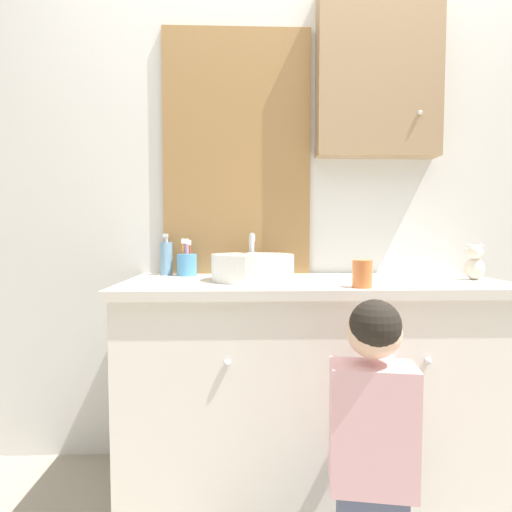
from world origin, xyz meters
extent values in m
cube|color=silver|center=(0.00, 0.63, 1.25)|extent=(3.20, 0.06, 2.50)
cube|color=olive|center=(-0.31, 0.59, 1.41)|extent=(0.67, 0.02, 1.13)
cube|color=#B2C1CC|center=(-0.31, 0.58, 1.41)|extent=(0.61, 0.01, 1.07)
cube|color=#997A56|center=(0.33, 0.55, 1.76)|extent=(0.55, 0.10, 0.73)
sphere|color=silver|center=(0.49, 0.49, 1.58)|extent=(0.02, 0.02, 0.02)
cube|color=silver|center=(0.00, 0.31, 0.41)|extent=(1.46, 0.54, 0.83)
cube|color=beige|center=(0.00, 0.31, 0.84)|extent=(1.50, 0.58, 0.03)
sphere|color=silver|center=(-0.34, 0.03, 0.62)|extent=(0.02, 0.02, 0.02)
sphere|color=silver|center=(0.34, 0.03, 0.62)|extent=(0.02, 0.02, 0.02)
cylinder|color=white|center=(-0.24, 0.32, 0.91)|extent=(0.33, 0.33, 0.10)
cylinder|color=silver|center=(-0.24, 0.32, 0.96)|extent=(0.27, 0.27, 0.01)
cylinder|color=silver|center=(-0.24, 0.51, 0.95)|extent=(0.02, 0.02, 0.18)
cylinder|color=silver|center=(-0.24, 0.44, 1.04)|extent=(0.02, 0.15, 0.02)
cylinder|color=silver|center=(-0.24, 0.36, 1.03)|extent=(0.02, 0.02, 0.02)
sphere|color=white|center=(-0.15, 0.51, 0.90)|extent=(0.05, 0.05, 0.05)
cylinder|color=#4C93C6|center=(-0.53, 0.50, 0.91)|extent=(0.09, 0.09, 0.10)
cylinder|color=#D6423D|center=(-0.52, 0.50, 0.95)|extent=(0.01, 0.01, 0.14)
cube|color=white|center=(-0.52, 0.50, 1.01)|extent=(0.01, 0.02, 0.02)
cylinder|color=white|center=(-0.53, 0.52, 0.95)|extent=(0.01, 0.01, 0.15)
cube|color=white|center=(-0.53, 0.52, 1.01)|extent=(0.01, 0.02, 0.02)
cylinder|color=orange|center=(-0.55, 0.51, 0.95)|extent=(0.01, 0.01, 0.15)
cube|color=white|center=(-0.55, 0.51, 1.01)|extent=(0.01, 0.02, 0.02)
cylinder|color=#8E56B7|center=(-0.53, 0.49, 0.95)|extent=(0.01, 0.01, 0.15)
cube|color=white|center=(-0.53, 0.49, 1.01)|extent=(0.01, 0.02, 0.02)
cylinder|color=#6B93B2|center=(-0.63, 0.53, 0.94)|extent=(0.06, 0.06, 0.15)
cylinder|color=silver|center=(-0.63, 0.53, 1.02)|extent=(0.02, 0.02, 0.02)
cube|color=silver|center=(-0.63, 0.52, 1.04)|extent=(0.02, 0.03, 0.02)
cube|color=beige|center=(0.08, -0.19, 0.51)|extent=(0.25, 0.16, 0.35)
sphere|color=beige|center=(0.08, -0.19, 0.78)|extent=(0.15, 0.15, 0.15)
sphere|color=black|center=(0.07, -0.21, 0.80)|extent=(0.14, 0.14, 0.14)
cylinder|color=beige|center=(0.19, -0.01, 0.62)|extent=(0.09, 0.27, 0.05)
cylinder|color=orange|center=(0.21, 0.12, 0.66)|extent=(0.02, 0.05, 0.12)
ellipsoid|color=beige|center=(0.65, 0.30, 0.91)|extent=(0.08, 0.06, 0.09)
sphere|color=beige|center=(0.65, 0.30, 0.97)|extent=(0.06, 0.06, 0.06)
sphere|color=beige|center=(0.62, 0.30, 1.00)|extent=(0.02, 0.02, 0.02)
sphere|color=beige|center=(0.67, 0.30, 1.00)|extent=(0.02, 0.02, 0.02)
sphere|color=silver|center=(0.65, 0.28, 0.97)|extent=(0.02, 0.02, 0.02)
cylinder|color=orange|center=(0.13, 0.09, 0.91)|extent=(0.07, 0.07, 0.10)
camera|label=1|loc=(-0.28, -1.26, 1.05)|focal=28.00mm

